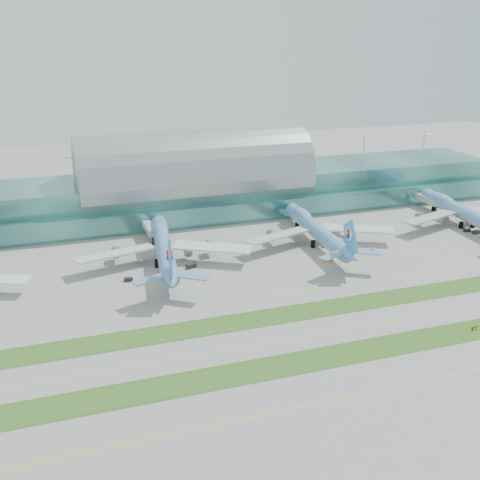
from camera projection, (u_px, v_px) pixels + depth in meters
name	position (u px, v px, depth m)	size (l,w,h in m)	color
ground	(292.00, 316.00, 203.88)	(700.00, 700.00, 0.00)	gray
terminal	(194.00, 186.00, 313.89)	(340.00, 69.10, 36.00)	#3D7A75
grass_strip_near	(330.00, 357.00, 178.91)	(420.00, 12.00, 0.08)	#2D591E
grass_strip_far	(290.00, 314.00, 205.65)	(420.00, 12.00, 0.08)	#2D591E
taxiline_a	(364.00, 393.00, 161.10)	(420.00, 0.35, 0.01)	yellow
taxiline_b	(310.00, 335.00, 191.40)	(420.00, 0.35, 0.01)	yellow
taxiline_c	(273.00, 295.00, 219.92)	(420.00, 0.35, 0.01)	yellow
taxiline_d	(252.00, 273.00, 239.52)	(420.00, 0.35, 0.01)	yellow
airliner_b	(164.00, 246.00, 248.20)	(72.66, 83.16, 22.92)	#598BC5
airliner_c	(316.00, 229.00, 270.28)	(71.19, 81.04, 22.29)	#5F94D2
airliner_d	(463.00, 211.00, 295.64)	(72.06, 82.03, 22.57)	#60A2D3
gse_c	(129.00, 279.00, 232.01)	(3.25, 1.65, 1.38)	black
gse_d	(191.00, 266.00, 244.63)	(4.13, 2.10, 1.84)	black
gse_e	(328.00, 259.00, 251.25)	(3.69, 1.71, 1.75)	#C4710B
gse_f	(371.00, 251.00, 260.69)	(3.52, 1.55, 1.33)	black
gse_g	(476.00, 232.00, 284.99)	(4.09, 1.81, 1.52)	black
gse_h	(467.00, 230.00, 287.66)	(3.17, 1.51, 1.27)	black
taxiway_sign_east	(475.00, 328.00, 194.81)	(2.57, 0.51, 1.08)	black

